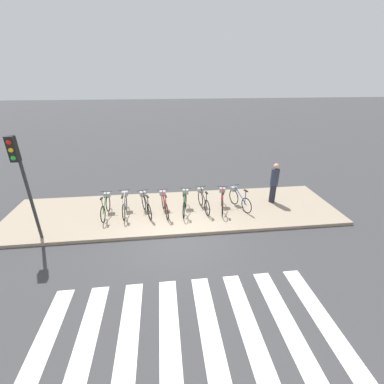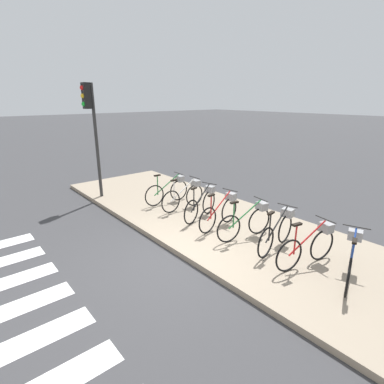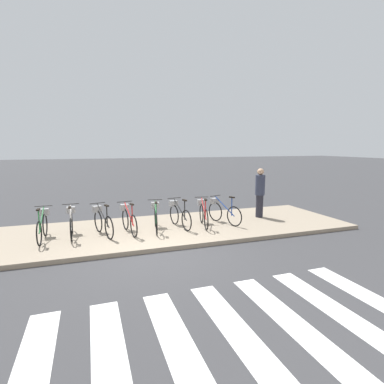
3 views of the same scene
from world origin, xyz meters
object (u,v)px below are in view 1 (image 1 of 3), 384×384
Objects in this scene: parked_bicycle_5 at (203,200)px; parked_bicycle_7 at (239,198)px; parked_bicycle_0 at (106,205)px; parked_bicycle_4 at (185,202)px; parked_bicycle_6 at (222,200)px; parked_bicycle_1 at (125,204)px; traffic_light at (20,169)px; parked_bicycle_2 at (146,204)px; parked_bicycle_3 at (164,203)px; pedestrian at (274,182)px.

parked_bicycle_5 is 1.52m from parked_bicycle_7.
parked_bicycle_4 is (3.15, -0.04, 0.00)m from parked_bicycle_0.
parked_bicycle_0 is at bearing 179.18° from parked_bicycle_6.
traffic_light reaches higher than parked_bicycle_1.
parked_bicycle_2 is 4.37m from traffic_light.
parked_bicycle_5 is (3.18, -0.01, 0.00)m from parked_bicycle_1.
parked_bicycle_1 is 1.59m from parked_bicycle_3.
parked_bicycle_1 and parked_bicycle_7 have the same top height.
traffic_light is at bearing -157.90° from parked_bicycle_2.
parked_bicycle_5 is at bearing 0.62° from parked_bicycle_0.
parked_bicycle_2 is at bearing 179.56° from parked_bicycle_6.
traffic_light is at bearing -168.06° from parked_bicycle_6.
traffic_light reaches higher than pedestrian.
traffic_light is at bearing -161.85° from parked_bicycle_3.
traffic_light is (-4.28, -1.40, 2.13)m from parked_bicycle_3.
parked_bicycle_5 is (2.34, 0.09, 0.00)m from parked_bicycle_2.
parked_bicycle_2 is at bearing -177.92° from parked_bicycle_5.
parked_bicycle_6 is at bearing -0.81° from parked_bicycle_4.
parked_bicycle_1 is 1.05× the size of parked_bicycle_7.
parked_bicycle_1 is 0.84m from parked_bicycle_2.
parked_bicycle_7 is at bearing -168.28° from pedestrian.
parked_bicycle_3 is (2.31, -0.07, 0.00)m from parked_bicycle_0.
pedestrian is (6.33, 0.32, 0.51)m from parked_bicycle_1.
parked_bicycle_0 and parked_bicycle_4 have the same top height.
parked_bicycle_2 is 1.58m from parked_bicycle_4.
parked_bicycle_0 is at bearing 179.18° from parked_bicycle_4.
pedestrian reaches higher than parked_bicycle_7.
parked_bicycle_7 is (0.73, 0.10, 0.00)m from parked_bicycle_6.
parked_bicycle_0 and parked_bicycle_3 have the same top height.
pedestrian is at bearing 6.06° from parked_bicycle_4.
parked_bicycle_0 and parked_bicycle_2 have the same top height.
parked_bicycle_2 is 0.42× the size of traffic_light.
pedestrian reaches higher than parked_bicycle_2.
parked_bicycle_1 and parked_bicycle_6 have the same top height.
parked_bicycle_1 is 3.18m from parked_bicycle_5.
parked_bicycle_4 is 1.01× the size of parked_bicycle_6.
parked_bicycle_0 is 3.25m from traffic_light.
parked_bicycle_6 is at bearing -172.21° from parked_bicycle_7.
parked_bicycle_7 is (3.87, 0.08, 0.00)m from parked_bicycle_2.
parked_bicycle_3 is at bearing -4.45° from parked_bicycle_1.
parked_bicycle_0 is at bearing -179.38° from parked_bicycle_5.
parked_bicycle_7 is 7.84m from traffic_light.
parked_bicycle_7 is (4.70, -0.02, 0.00)m from parked_bicycle_1.
parked_bicycle_2 and parked_bicycle_4 have the same top height.
parked_bicycle_2 is 0.97× the size of parked_bicycle_3.
traffic_light reaches higher than parked_bicycle_6.
parked_bicycle_0 is at bearing 178.16° from parked_bicycle_3.
parked_bicycle_2 is at bearing -1.57° from parked_bicycle_0.
parked_bicycle_4 is at bearing -2.23° from parked_bicycle_1.
traffic_light is at bearing -143.07° from parked_bicycle_0.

